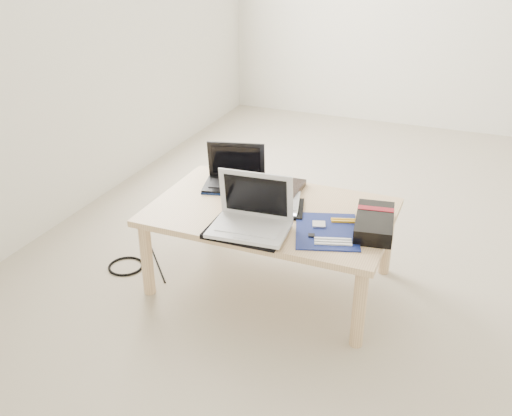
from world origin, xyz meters
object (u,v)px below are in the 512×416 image
at_px(netbook, 235,177).
at_px(gpu_box, 374,223).
at_px(white_laptop, 251,217).
at_px(coffee_table, 271,218).

relative_size(netbook, gpu_box, 1.00).
height_order(netbook, white_laptop, white_laptop).
bearing_deg(gpu_box, white_laptop, -155.89).
distance_m(coffee_table, netbook, 0.33).
height_order(white_laptop, gpu_box, white_laptop).
distance_m(netbook, white_laptop, 0.49).
bearing_deg(white_laptop, netbook, 122.52).
height_order(netbook, gpu_box, netbook).
bearing_deg(white_laptop, gpu_box, 24.11).
xyz_separation_m(coffee_table, white_laptop, (-0.00, -0.23, 0.12)).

